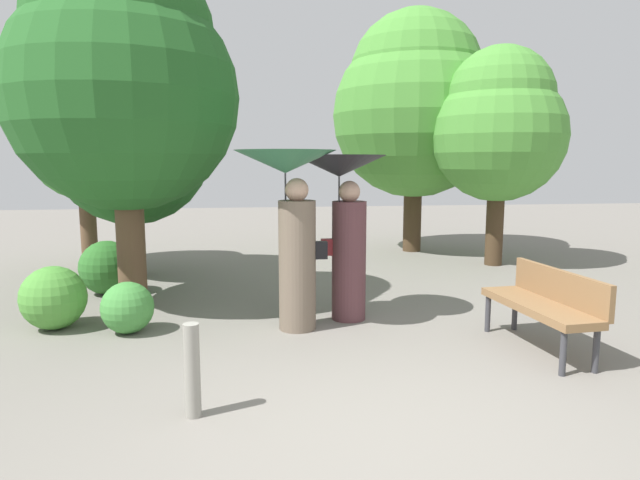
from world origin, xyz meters
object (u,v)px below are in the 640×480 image
(park_bench, at_px, (545,301))
(path_marker_post, at_px, (192,370))
(tree_near_right, at_px, (415,103))
(tree_near_left, at_px, (83,137))
(tree_mid_right, at_px, (499,124))
(tree_mid_left, at_px, (131,135))
(person_right, at_px, (344,208))
(person_left, at_px, (291,208))
(tree_far_back, at_px, (123,78))

(park_bench, distance_m, path_marker_post, 3.60)
(park_bench, bearing_deg, tree_near_right, 170.61)
(park_bench, height_order, tree_near_left, tree_near_left)
(park_bench, relative_size, tree_mid_right, 0.38)
(tree_mid_left, bearing_deg, tree_mid_right, 0.89)
(tree_mid_right, bearing_deg, park_bench, -109.38)
(person_right, relative_size, park_bench, 1.31)
(tree_mid_right, bearing_deg, person_left, -139.71)
(tree_mid_right, distance_m, tree_far_back, 6.54)
(person_right, xyz_separation_m, park_bench, (1.85, -1.37, -0.87))
(person_left, xyz_separation_m, tree_mid_left, (-2.37, 3.38, 0.97))
(person_right, height_order, tree_far_back, tree_far_back)
(tree_near_right, bearing_deg, tree_near_left, -172.48)
(tree_near_right, bearing_deg, park_bench, -95.08)
(tree_near_right, xyz_separation_m, path_marker_post, (-4.01, -7.40, -2.80))
(person_left, relative_size, tree_mid_right, 0.51)
(person_left, bearing_deg, park_bench, -108.40)
(tree_mid_right, height_order, tree_far_back, tree_far_back)
(person_left, relative_size, tree_near_left, 0.58)
(park_bench, distance_m, tree_mid_left, 6.86)
(person_left, height_order, tree_far_back, tree_far_back)
(person_right, relative_size, tree_near_left, 0.57)
(park_bench, bearing_deg, tree_mid_left, -136.60)
(park_bench, relative_size, tree_far_back, 0.33)
(tree_mid_left, bearing_deg, person_left, -55.00)
(tree_mid_right, distance_m, path_marker_post, 7.85)
(tree_far_back, bearing_deg, tree_mid_right, 20.42)
(tree_near_left, bearing_deg, person_left, -52.40)
(person_right, xyz_separation_m, tree_far_back, (-2.67, 0.89, 1.59))
(tree_mid_left, xyz_separation_m, path_marker_post, (1.44, -5.49, -2.01))
(park_bench, distance_m, tree_mid_right, 5.25)
(person_right, bearing_deg, tree_mid_right, -43.02)
(tree_mid_right, height_order, path_marker_post, tree_mid_right)
(tree_near_right, distance_m, tree_mid_left, 5.82)
(tree_mid_right, xyz_separation_m, path_marker_post, (-5.04, -5.59, -2.24))
(person_left, xyz_separation_m, tree_near_right, (3.08, 5.29, 1.76))
(park_bench, distance_m, tree_near_left, 8.29)
(person_left, height_order, path_marker_post, person_left)
(person_left, xyz_separation_m, park_bench, (2.51, -1.06, -0.89))
(tree_near_left, relative_size, path_marker_post, 4.87)
(tree_near_left, xyz_separation_m, path_marker_post, (2.48, -6.54, -2.01))
(person_right, bearing_deg, tree_mid_left, 49.08)
(tree_mid_left, xyz_separation_m, tree_mid_right, (6.48, 0.10, 0.23))
(tree_near_right, bearing_deg, person_left, -120.19)
(tree_mid_left, distance_m, tree_far_back, 2.29)
(person_left, relative_size, tree_mid_left, 0.54)
(person_right, distance_m, tree_near_left, 5.87)
(tree_near_left, distance_m, tree_mid_right, 7.59)
(tree_near_right, height_order, tree_far_back, tree_near_right)
(park_bench, relative_size, tree_near_left, 0.43)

